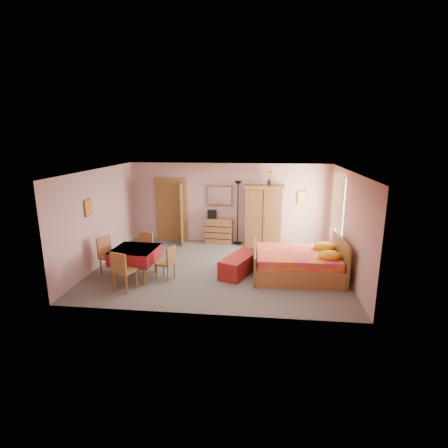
# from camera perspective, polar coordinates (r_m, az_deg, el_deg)

# --- Properties ---
(floor) EXTENTS (6.50, 6.50, 0.00)m
(floor) POSITION_cam_1_polar(r_m,az_deg,el_deg) (9.42, -0.82, -7.23)
(floor) COLOR slate
(floor) RESTS_ON ground
(ceiling) EXTENTS (6.50, 6.50, 0.00)m
(ceiling) POSITION_cam_1_polar(r_m,az_deg,el_deg) (8.81, -0.88, 8.72)
(ceiling) COLOR brown
(ceiling) RESTS_ON wall_back
(wall_back) EXTENTS (6.50, 0.10, 2.60)m
(wall_back) POSITION_cam_1_polar(r_m,az_deg,el_deg) (11.46, 0.75, 3.41)
(wall_back) COLOR tan
(wall_back) RESTS_ON floor
(wall_front) EXTENTS (6.50, 0.10, 2.60)m
(wall_front) POSITION_cam_1_polar(r_m,az_deg,el_deg) (6.65, -3.60, -4.57)
(wall_front) COLOR tan
(wall_front) RESTS_ON floor
(wall_left) EXTENTS (0.10, 5.00, 2.60)m
(wall_left) POSITION_cam_1_polar(r_m,az_deg,el_deg) (9.97, -19.71, 0.95)
(wall_left) COLOR tan
(wall_left) RESTS_ON floor
(wall_right) EXTENTS (0.10, 5.00, 2.60)m
(wall_right) POSITION_cam_1_polar(r_m,az_deg,el_deg) (9.21, 19.65, -0.09)
(wall_right) COLOR tan
(wall_right) RESTS_ON floor
(doorway) EXTENTS (1.06, 0.12, 2.15)m
(doorway) POSITION_cam_1_polar(r_m,az_deg,el_deg) (11.82, -8.48, 2.23)
(doorway) COLOR #9E6B35
(doorway) RESTS_ON floor
(window) EXTENTS (0.08, 1.40, 1.95)m
(window) POSITION_cam_1_polar(r_m,az_deg,el_deg) (10.31, 18.05, 2.35)
(window) COLOR white
(window) RESTS_ON wall_right
(picture_left) EXTENTS (0.04, 0.32, 0.42)m
(picture_left) POSITION_cam_1_polar(r_m,az_deg,el_deg) (9.35, -21.34, 2.49)
(picture_left) COLOR orange
(picture_left) RESTS_ON wall_left
(picture_back) EXTENTS (0.30, 0.04, 0.40)m
(picture_back) POSITION_cam_1_polar(r_m,az_deg,el_deg) (11.39, 12.61, 4.29)
(picture_back) COLOR #D8BF59
(picture_back) RESTS_ON wall_back
(chest_of_drawers) EXTENTS (0.89, 0.48, 0.82)m
(chest_of_drawers) POSITION_cam_1_polar(r_m,az_deg,el_deg) (11.47, -0.82, -1.14)
(chest_of_drawers) COLOR #9C6235
(chest_of_drawers) RESTS_ON floor
(wall_mirror) EXTENTS (0.86, 0.08, 0.68)m
(wall_mirror) POSITION_cam_1_polar(r_m,az_deg,el_deg) (11.43, -0.71, 4.65)
(wall_mirror) COLOR silver
(wall_mirror) RESTS_ON wall_back
(stereo) EXTENTS (0.31, 0.24, 0.27)m
(stereo) POSITION_cam_1_polar(r_m,az_deg,el_deg) (11.42, -1.97, 1.61)
(stereo) COLOR black
(stereo) RESTS_ON chest_of_drawers
(floor_lamp) EXTENTS (0.30, 0.30, 2.07)m
(floor_lamp) POSITION_cam_1_polar(r_m,az_deg,el_deg) (11.26, 2.27, 1.82)
(floor_lamp) COLOR black
(floor_lamp) RESTS_ON floor
(wardrobe) EXTENTS (1.28, 0.71, 1.95)m
(wardrobe) POSITION_cam_1_polar(r_m,az_deg,el_deg) (11.16, 6.47, 1.32)
(wardrobe) COLOR brown
(wardrobe) RESTS_ON floor
(sunflower_vase) EXTENTS (0.20, 0.20, 0.47)m
(sunflower_vase) POSITION_cam_1_polar(r_m,az_deg,el_deg) (10.99, 7.47, 7.48)
(sunflower_vase) COLOR yellow
(sunflower_vase) RESTS_ON wardrobe
(bed) EXTENTS (2.24, 1.78, 1.02)m
(bed) POSITION_cam_1_polar(r_m,az_deg,el_deg) (8.96, 11.85, -5.21)
(bed) COLOR #CF1458
(bed) RESTS_ON floor
(bench) EXTENTS (1.05, 1.53, 0.48)m
(bench) POSITION_cam_1_polar(r_m,az_deg,el_deg) (9.03, 2.68, -6.57)
(bench) COLOR maroon
(bench) RESTS_ON floor
(dining_table) EXTENTS (1.09, 1.09, 0.76)m
(dining_table) POSITION_cam_1_polar(r_m,az_deg,el_deg) (9.00, -14.22, -6.15)
(dining_table) COLOR maroon
(dining_table) RESTS_ON floor
(chair_south) EXTENTS (0.54, 0.54, 0.94)m
(chair_south) POSITION_cam_1_polar(r_m,az_deg,el_deg) (8.33, -15.90, -7.25)
(chair_south) COLOR olive
(chair_south) RESTS_ON floor
(chair_north) EXTENTS (0.51, 0.51, 0.92)m
(chair_north) POSITION_cam_1_polar(r_m,az_deg,el_deg) (9.65, -13.14, -4.17)
(chair_north) COLOR brown
(chair_north) RESTS_ON floor
(chair_west) EXTENTS (0.57, 0.57, 0.98)m
(chair_west) POSITION_cam_1_polar(r_m,az_deg,el_deg) (9.28, -17.99, -5.08)
(chair_west) COLOR brown
(chair_west) RESTS_ON floor
(chair_east) EXTENTS (0.47, 0.47, 0.85)m
(chair_east) POSITION_cam_1_polar(r_m,az_deg,el_deg) (8.71, -9.56, -6.26)
(chair_east) COLOR olive
(chair_east) RESTS_ON floor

